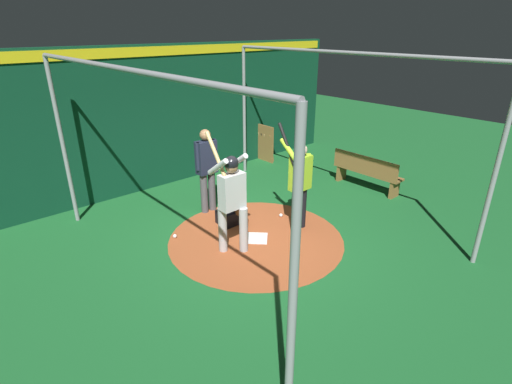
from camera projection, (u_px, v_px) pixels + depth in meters
ground_plane at (256, 239)px, 7.26m from camera, size 27.48×27.48×0.00m
dirt_circle at (256, 239)px, 7.26m from camera, size 3.24×3.24×0.01m
home_plate at (256, 238)px, 7.26m from camera, size 0.59×0.59×0.01m
batter at (232, 195)px, 6.48m from camera, size 0.68×0.49×2.09m
catcher at (230, 208)px, 7.67m from camera, size 0.58×0.40×0.92m
umpire at (207, 166)px, 7.98m from camera, size 0.22×0.49×1.78m
visitor at (300, 181)px, 7.27m from camera, size 0.55×0.49×2.07m
back_wall at (153, 118)px, 9.13m from camera, size 0.23×11.48×3.30m
cage_frame at (256, 118)px, 6.37m from camera, size 6.07×4.54×3.23m
bat_rack at (262, 143)px, 11.40m from camera, size 0.94×0.19×1.05m
bench at (366, 171)px, 9.33m from camera, size 1.74×0.36×0.85m
baseball_0 at (175, 236)px, 7.27m from camera, size 0.07×0.07×0.07m
baseball_1 at (281, 215)px, 8.07m from camera, size 0.07×0.07×0.07m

